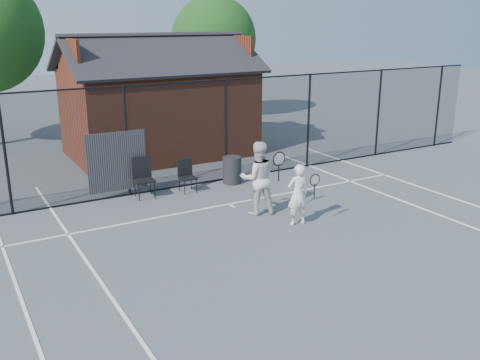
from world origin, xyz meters
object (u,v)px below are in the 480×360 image
chair_right (188,177)px  waste_bin (232,170)px  clubhouse (159,109)px  player_front (298,195)px  player_back (258,178)px  chair_left (144,179)px

chair_right → waste_bin: chair_right is taller
clubhouse → player_front: 8.08m
waste_bin → clubhouse: bearing=96.2°
player_back → clubhouse: bearing=88.3°
player_back → chair_left: size_ratio=1.70×
player_back → chair_right: size_ratio=2.02×
player_front → waste_bin: size_ratio=1.84×
player_front → player_back: bearing=111.3°
chair_left → waste_bin: chair_left is taller
player_back → chair_left: (-2.00, 2.54, -0.38)m
player_back → chair_left: 3.25m
player_back → chair_left: bearing=128.3°
waste_bin → chair_left: bearing=180.0°
player_back → waste_bin: player_back is taller
clubhouse → player_back: (-0.20, -6.94, -0.69)m
chair_left → chair_right: size_ratio=1.19×
player_front → waste_bin: 3.65m
player_front → player_back: size_ratio=0.80×
clubhouse → waste_bin: clubhouse is taller
player_front → chair_left: 4.37m
chair_left → player_back: bearing=-46.8°
player_back → waste_bin: bearing=74.9°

